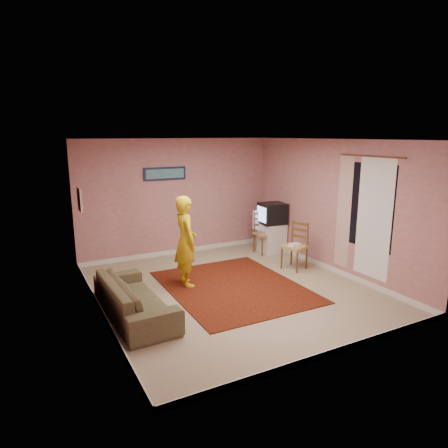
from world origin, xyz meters
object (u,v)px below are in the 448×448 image
sofa (134,298)px  person (186,241)px  tv_cabinet (272,238)px  crt_tv (272,213)px  chair_a (265,229)px  chair_b (295,241)px

sofa → person: bearing=-57.3°
tv_cabinet → sofa: (-3.75, -1.83, -0.05)m
tv_cabinet → crt_tv: crt_tv is taller
chair_a → chair_b: chair_b is taller
chair_a → sofa: chair_a is taller
chair_a → sofa: bearing=-152.9°
tv_cabinet → sofa: tv_cabinet is taller
chair_b → chair_a: bearing=156.8°
crt_tv → person: 2.76m
chair_a → sofa: size_ratio=0.26×
sofa → tv_cabinet: bearing=-66.1°
sofa → person: person is taller
crt_tv → person: person is taller
chair_a → sofa: 4.00m
tv_cabinet → crt_tv: size_ratio=1.12×
tv_cabinet → chair_a: bearing=-177.9°
chair_b → person: size_ratio=0.33×
tv_cabinet → chair_a: size_ratio=1.31×
crt_tv → chair_b: (-0.28, -1.22, -0.33)m
tv_cabinet → crt_tv: 0.58m
crt_tv → chair_b: crt_tv is taller
chair_a → person: person is taller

